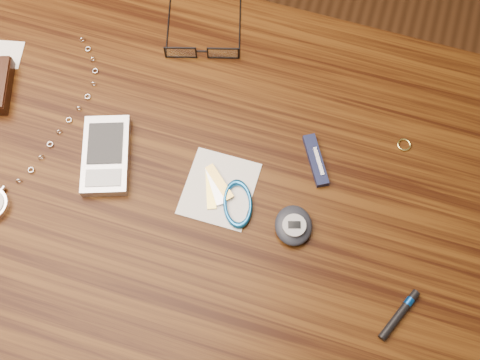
{
  "coord_description": "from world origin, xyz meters",
  "views": [
    {
      "loc": [
        0.11,
        -0.29,
        1.55
      ],
      "look_at": [
        0.02,
        0.03,
        0.76
      ],
      "focal_mm": 45.0,
      "sensor_mm": 36.0,
      "label": 1
    }
  ],
  "objects_px": {
    "notepad_keys": "(229,196)",
    "pocket_knife": "(316,160)",
    "eyeglasses": "(202,49)",
    "pedometer": "(293,225)",
    "desk": "(226,219)",
    "pda_phone": "(106,155)"
  },
  "relations": [
    {
      "from": "notepad_keys",
      "to": "pocket_knife",
      "type": "relative_size",
      "value": 1.52
    },
    {
      "from": "pedometer",
      "to": "notepad_keys",
      "type": "bearing_deg",
      "value": 170.22
    },
    {
      "from": "desk",
      "to": "notepad_keys",
      "type": "height_order",
      "value": "notepad_keys"
    },
    {
      "from": "eyeglasses",
      "to": "notepad_keys",
      "type": "height_order",
      "value": "eyeglasses"
    },
    {
      "from": "eyeglasses",
      "to": "notepad_keys",
      "type": "bearing_deg",
      "value": -62.72
    },
    {
      "from": "pocket_knife",
      "to": "notepad_keys",
      "type": "bearing_deg",
      "value": -138.85
    },
    {
      "from": "pedometer",
      "to": "eyeglasses",
      "type": "bearing_deg",
      "value": 131.87
    },
    {
      "from": "pda_phone",
      "to": "pedometer",
      "type": "xyz_separation_m",
      "value": [
        0.29,
        -0.02,
        0.0
      ]
    },
    {
      "from": "pedometer",
      "to": "desk",
      "type": "bearing_deg",
      "value": 170.56
    },
    {
      "from": "notepad_keys",
      "to": "pedometer",
      "type": "bearing_deg",
      "value": -9.78
    },
    {
      "from": "eyeglasses",
      "to": "pda_phone",
      "type": "bearing_deg",
      "value": -109.52
    },
    {
      "from": "eyeglasses",
      "to": "pda_phone",
      "type": "relative_size",
      "value": 1.08
    },
    {
      "from": "eyeglasses",
      "to": "pedometer",
      "type": "height_order",
      "value": "eyeglasses"
    },
    {
      "from": "pda_phone",
      "to": "notepad_keys",
      "type": "xyz_separation_m",
      "value": [
        0.19,
        -0.01,
        -0.01
      ]
    },
    {
      "from": "pedometer",
      "to": "pocket_knife",
      "type": "height_order",
      "value": "pedometer"
    },
    {
      "from": "desk",
      "to": "pedometer",
      "type": "bearing_deg",
      "value": -9.44
    },
    {
      "from": "eyeglasses",
      "to": "pocket_knife",
      "type": "relative_size",
      "value": 1.87
    },
    {
      "from": "desk",
      "to": "eyeglasses",
      "type": "bearing_deg",
      "value": 115.88
    },
    {
      "from": "desk",
      "to": "notepad_keys",
      "type": "relative_size",
      "value": 8.3
    },
    {
      "from": "pda_phone",
      "to": "pocket_knife",
      "type": "distance_m",
      "value": 0.31
    },
    {
      "from": "notepad_keys",
      "to": "desk",
      "type": "bearing_deg",
      "value": 175.46
    },
    {
      "from": "pda_phone",
      "to": "notepad_keys",
      "type": "bearing_deg",
      "value": -2.06
    }
  ]
}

